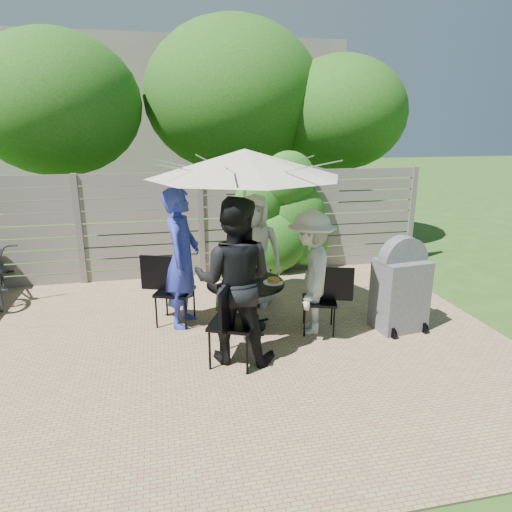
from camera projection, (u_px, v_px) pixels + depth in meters
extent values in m
plane|color=#294C17|center=(228.00, 355.00, 5.33)|extent=(60.00, 60.00, 0.00)
cube|color=tan|center=(222.00, 336.00, 5.80)|extent=(7.00, 6.00, 0.02)
cube|color=slate|center=(201.00, 225.00, 7.89)|extent=(8.00, 0.10, 1.85)
ellipsoid|color=#1A6316|center=(281.00, 225.00, 8.04)|extent=(1.20, 0.70, 1.80)
cube|color=gray|center=(175.00, 127.00, 15.91)|extent=(10.00, 6.00, 5.00)
ellipsoid|color=#1B4C11|center=(56.00, 104.00, 8.70)|extent=(3.20, 3.20, 2.72)
ellipsoid|color=#1B4C11|center=(233.00, 96.00, 9.82)|extent=(3.80, 3.80, 3.23)
ellipsoid|color=#1B4C11|center=(340.00, 113.00, 9.70)|extent=(2.80, 2.80, 2.38)
cylinder|color=black|center=(246.00, 283.00, 5.88)|extent=(1.26, 1.26, 0.03)
cylinder|color=black|center=(246.00, 305.00, 5.97)|extent=(0.07, 0.07, 0.63)
cylinder|color=black|center=(246.00, 326.00, 6.05)|extent=(0.53, 0.53, 0.04)
cylinder|color=silver|center=(245.00, 248.00, 5.75)|extent=(0.04, 0.04, 2.20)
cone|color=beige|center=(245.00, 163.00, 5.46)|extent=(3.05, 3.05, 0.34)
cube|color=black|center=(255.00, 274.00, 6.84)|extent=(0.57, 0.57, 0.03)
cube|color=black|center=(258.00, 255.00, 6.98)|extent=(0.21, 0.40, 0.44)
imported|color=silver|center=(254.00, 251.00, 6.62)|extent=(0.94, 0.77, 1.66)
cube|color=black|center=(175.00, 292.00, 6.04)|extent=(0.59, 0.59, 0.04)
cube|color=black|center=(157.00, 273.00, 6.01)|extent=(0.44, 0.19, 0.47)
imported|color=#2A37B7|center=(182.00, 259.00, 5.90)|extent=(0.64, 0.78, 1.85)
cube|color=black|center=(233.00, 323.00, 5.01)|extent=(0.64, 0.64, 0.04)
cube|color=black|center=(227.00, 309.00, 4.71)|extent=(0.23, 0.45, 0.49)
imported|color=black|center=(234.00, 281.00, 5.00)|extent=(1.10, 0.98, 1.88)
cube|color=black|center=(319.00, 301.00, 5.82)|extent=(0.53, 0.53, 0.03)
cube|color=black|center=(337.00, 284.00, 5.74)|extent=(0.41, 0.15, 0.43)
imported|color=beige|center=(311.00, 273.00, 5.73)|extent=(0.90, 1.17, 1.60)
cylinder|color=white|center=(249.00, 273.00, 6.22)|extent=(0.26, 0.26, 0.01)
cylinder|color=#B06933|center=(249.00, 270.00, 6.21)|extent=(0.15, 0.15, 0.05)
cylinder|color=white|center=(218.00, 280.00, 5.92)|extent=(0.26, 0.26, 0.01)
cylinder|color=#B06933|center=(218.00, 278.00, 5.91)|extent=(0.15, 0.15, 0.05)
cylinder|color=white|center=(241.00, 291.00, 5.53)|extent=(0.26, 0.26, 0.01)
cylinder|color=#B06933|center=(241.00, 288.00, 5.52)|extent=(0.15, 0.15, 0.05)
cylinder|color=white|center=(273.00, 282.00, 5.83)|extent=(0.26, 0.26, 0.01)
cylinder|color=#B06933|center=(273.00, 280.00, 5.82)|extent=(0.15, 0.15, 0.05)
cylinder|color=silver|center=(241.00, 270.00, 6.12)|extent=(0.07, 0.07, 0.14)
cylinder|color=silver|center=(224.00, 278.00, 5.79)|extent=(0.07, 0.07, 0.14)
cylinder|color=silver|center=(251.00, 284.00, 5.60)|extent=(0.07, 0.07, 0.14)
cylinder|color=#59280C|center=(242.00, 274.00, 5.91)|extent=(0.09, 0.09, 0.16)
cylinder|color=#C6B293|center=(255.00, 272.00, 6.06)|extent=(0.08, 0.08, 0.12)
cube|color=slate|center=(400.00, 295.00, 5.89)|extent=(0.67, 0.54, 0.95)
cylinder|color=slate|center=(403.00, 260.00, 5.76)|extent=(0.64, 0.26, 0.62)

